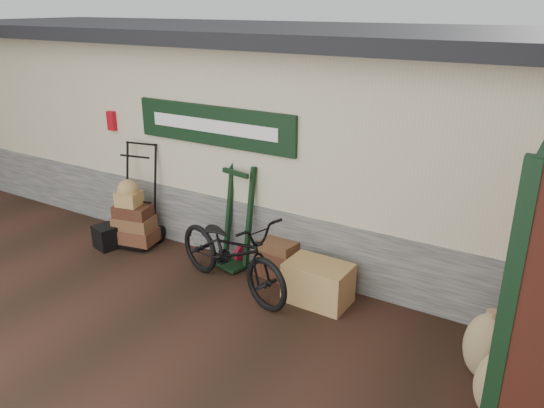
{
  "coord_description": "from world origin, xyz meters",
  "views": [
    {
      "loc": [
        4.13,
        -4.72,
        3.53
      ],
      "look_at": [
        0.68,
        0.9,
        1.02
      ],
      "focal_mm": 35.0,
      "sensor_mm": 36.0,
      "label": 1
    }
  ],
  "objects_px": {
    "suitcase_stack": "(277,258)",
    "wicker_hamper": "(318,283)",
    "green_barrow": "(237,217)",
    "black_trunk": "(106,237)",
    "bicycle": "(231,248)",
    "porter_trolley": "(138,194)"
  },
  "relations": [
    {
      "from": "suitcase_stack",
      "to": "wicker_hamper",
      "type": "relative_size",
      "value": 0.75
    },
    {
      "from": "bicycle",
      "to": "wicker_hamper",
      "type": "bearing_deg",
      "value": -59.02
    },
    {
      "from": "green_barrow",
      "to": "black_trunk",
      "type": "height_order",
      "value": "green_barrow"
    },
    {
      "from": "suitcase_stack",
      "to": "wicker_hamper",
      "type": "distance_m",
      "value": 0.84
    },
    {
      "from": "wicker_hamper",
      "to": "bicycle",
      "type": "xyz_separation_m",
      "value": [
        -1.1,
        -0.31,
        0.34
      ]
    },
    {
      "from": "suitcase_stack",
      "to": "bicycle",
      "type": "bearing_deg",
      "value": -116.9
    },
    {
      "from": "black_trunk",
      "to": "bicycle",
      "type": "xyz_separation_m",
      "value": [
        2.37,
        -0.02,
        0.42
      ]
    },
    {
      "from": "green_barrow",
      "to": "suitcase_stack",
      "type": "bearing_deg",
      "value": 11.13
    },
    {
      "from": "suitcase_stack",
      "to": "wicker_hamper",
      "type": "bearing_deg",
      "value": -21.41
    },
    {
      "from": "porter_trolley",
      "to": "green_barrow",
      "type": "distance_m",
      "value": 1.75
    },
    {
      "from": "porter_trolley",
      "to": "black_trunk",
      "type": "bearing_deg",
      "value": -134.16
    },
    {
      "from": "black_trunk",
      "to": "bicycle",
      "type": "distance_m",
      "value": 2.41
    },
    {
      "from": "wicker_hamper",
      "to": "black_trunk",
      "type": "bearing_deg",
      "value": -175.15
    },
    {
      "from": "black_trunk",
      "to": "green_barrow",
      "type": "bearing_deg",
      "value": 16.53
    },
    {
      "from": "suitcase_stack",
      "to": "wicker_hamper",
      "type": "xyz_separation_m",
      "value": [
        0.78,
        -0.31,
        -0.01
      ]
    },
    {
      "from": "porter_trolley",
      "to": "bicycle",
      "type": "distance_m",
      "value": 2.15
    },
    {
      "from": "suitcase_stack",
      "to": "bicycle",
      "type": "distance_m",
      "value": 0.77
    },
    {
      "from": "suitcase_stack",
      "to": "bicycle",
      "type": "height_order",
      "value": "bicycle"
    },
    {
      "from": "black_trunk",
      "to": "bicycle",
      "type": "relative_size",
      "value": 0.17
    },
    {
      "from": "porter_trolley",
      "to": "bicycle",
      "type": "relative_size",
      "value": 0.77
    },
    {
      "from": "wicker_hamper",
      "to": "bicycle",
      "type": "relative_size",
      "value": 0.39
    },
    {
      "from": "porter_trolley",
      "to": "green_barrow",
      "type": "xyz_separation_m",
      "value": [
        1.74,
        0.14,
        -0.06
      ]
    }
  ]
}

